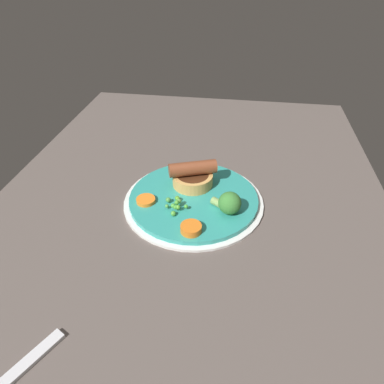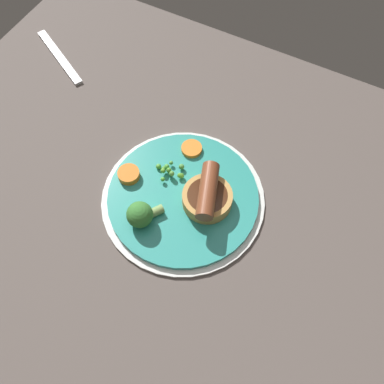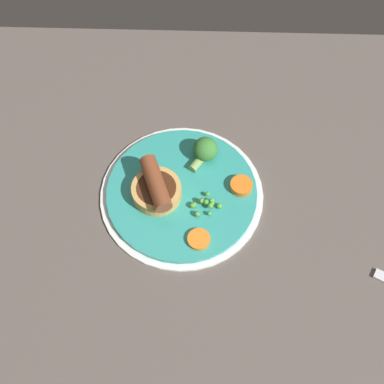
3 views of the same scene
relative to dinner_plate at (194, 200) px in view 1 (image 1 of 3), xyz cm
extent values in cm
cube|color=#564C47|center=(-1.32, -0.80, -2.07)|extent=(110.00, 80.00, 3.00)
cylinder|color=silver|center=(0.00, 0.00, -0.32)|extent=(27.89, 27.89, 0.50)
cylinder|color=teal|center=(0.00, 0.00, 0.13)|extent=(25.66, 25.66, 1.40)
cylinder|color=tan|center=(-4.15, -0.31, 2.08)|extent=(8.33, 8.33, 2.49)
cylinder|color=#472614|center=(-4.15, -0.31, 3.17)|extent=(6.67, 6.67, 0.30)
cylinder|color=brown|center=(-4.15, -0.31, 4.75)|extent=(6.00, 10.06, 2.86)
sphere|color=#57A732|center=(5.08, -2.22, 1.84)|extent=(0.90, 0.90, 0.90)
sphere|color=green|center=(4.35, -1.23, 1.63)|extent=(0.78, 0.78, 0.78)
sphere|color=#4A9B43|center=(4.73, -4.40, 1.58)|extent=(0.71, 0.71, 0.71)
sphere|color=#52973F|center=(3.44, -2.30, 2.00)|extent=(0.96, 0.96, 0.96)
sphere|color=green|center=(4.89, -3.16, 1.96)|extent=(0.90, 0.90, 0.90)
sphere|color=green|center=(5.15, -2.65, 1.84)|extent=(0.83, 0.83, 0.83)
sphere|color=#4A9240|center=(2.76, -4.56, 1.55)|extent=(0.98, 0.98, 0.98)
sphere|color=#529F2B|center=(2.14, -2.84, 1.59)|extent=(0.89, 0.89, 0.89)
sphere|color=#469831|center=(4.13, -2.60, 2.18)|extent=(0.90, 0.90, 0.90)
sphere|color=#4F912B|center=(1.90, -2.98, 1.51)|extent=(0.91, 0.91, 0.91)
sphere|color=#4C9E38|center=(6.38, -2.85, 1.32)|extent=(0.97, 0.97, 0.97)
sphere|color=#387A33|center=(3.85, 7.29, 2.99)|extent=(4.31, 4.31, 4.31)
cylinder|color=#7A9E56|center=(2.36, 5.09, 1.59)|extent=(2.78, 3.10, 1.51)
cylinder|color=orange|center=(3.10, -8.96, 1.21)|extent=(3.95, 3.95, 0.76)
cylinder|color=orange|center=(10.05, 1.02, 1.48)|extent=(5.05, 5.05, 1.30)
camera|label=1|loc=(53.73, 7.78, 41.99)|focal=32.00mm
camera|label=2|loc=(-17.50, 29.76, 64.22)|focal=40.00mm
camera|label=3|loc=(3.03, -44.45, 79.60)|focal=50.00mm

